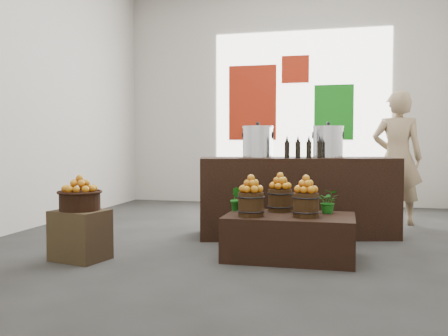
% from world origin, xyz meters
% --- Properties ---
extents(ground, '(7.00, 7.00, 0.00)m').
position_xyz_m(ground, '(0.00, 0.00, 0.00)').
color(ground, '#363533').
rests_on(ground, ground).
extents(back_wall, '(6.00, 0.04, 4.00)m').
position_xyz_m(back_wall, '(0.00, 3.50, 2.00)').
color(back_wall, beige).
rests_on(back_wall, ground).
extents(back_opening, '(3.20, 0.02, 2.40)m').
position_xyz_m(back_opening, '(0.30, 3.48, 2.00)').
color(back_opening, white).
rests_on(back_opening, back_wall).
extents(deco_red_left, '(0.90, 0.04, 1.40)m').
position_xyz_m(deco_red_left, '(-0.60, 3.47, 1.90)').
color(deco_red_left, '#9E1F0C').
rests_on(deco_red_left, back_wall).
extents(deco_green_right, '(0.70, 0.04, 1.00)m').
position_xyz_m(deco_green_right, '(0.90, 3.47, 1.70)').
color(deco_green_right, '#117113').
rests_on(deco_green_right, back_wall).
extents(deco_red_upper, '(0.50, 0.04, 0.50)m').
position_xyz_m(deco_red_upper, '(0.20, 3.47, 2.50)').
color(deco_red_upper, '#9E1F0C').
rests_on(deco_red_upper, back_wall).
extents(crate, '(0.57, 0.50, 0.49)m').
position_xyz_m(crate, '(-1.42, -1.43, 0.25)').
color(crate, brown).
rests_on(crate, ground).
extents(wicker_basket, '(0.40, 0.40, 0.18)m').
position_xyz_m(wicker_basket, '(-1.42, -1.43, 0.58)').
color(wicker_basket, black).
rests_on(wicker_basket, crate).
extents(apples_in_basket, '(0.31, 0.31, 0.17)m').
position_xyz_m(apples_in_basket, '(-1.42, -1.43, 0.76)').
color(apples_in_basket, '#990904').
rests_on(apples_in_basket, wicker_basket).
extents(display_table, '(1.27, 0.78, 0.44)m').
position_xyz_m(display_table, '(0.58, -0.89, 0.22)').
color(display_table, black).
rests_on(display_table, ground).
extents(apple_bucket_front_left, '(0.25, 0.25, 0.23)m').
position_xyz_m(apple_bucket_front_left, '(0.21, -1.06, 0.55)').
color(apple_bucket_front_left, '#38260F').
rests_on(apple_bucket_front_left, display_table).
extents(apples_in_bucket_front_left, '(0.19, 0.19, 0.17)m').
position_xyz_m(apples_in_bucket_front_left, '(0.21, -1.06, 0.76)').
color(apples_in_bucket_front_left, '#990904').
rests_on(apples_in_bucket_front_left, apple_bucket_front_left).
extents(apple_bucket_front_right, '(0.25, 0.25, 0.23)m').
position_xyz_m(apple_bucket_front_right, '(0.74, -0.98, 0.55)').
color(apple_bucket_front_right, '#38260F').
rests_on(apple_bucket_front_right, display_table).
extents(apples_in_bucket_front_right, '(0.19, 0.19, 0.17)m').
position_xyz_m(apples_in_bucket_front_right, '(0.74, -0.98, 0.76)').
color(apples_in_bucket_front_right, '#990904').
rests_on(apples_in_bucket_front_right, apple_bucket_front_right).
extents(apple_bucket_rear, '(0.25, 0.25, 0.23)m').
position_xyz_m(apple_bucket_rear, '(0.45, -0.65, 0.55)').
color(apple_bucket_rear, '#38260F').
rests_on(apple_bucket_rear, display_table).
extents(apples_in_bucket_rear, '(0.19, 0.19, 0.17)m').
position_xyz_m(apples_in_bucket_rear, '(0.45, -0.65, 0.76)').
color(apples_in_bucket_rear, '#990904').
rests_on(apples_in_bucket_rear, apple_bucket_rear).
extents(herb_garnish_right, '(0.24, 0.22, 0.24)m').
position_xyz_m(herb_garnish_right, '(0.95, -0.68, 0.56)').
color(herb_garnish_right, '#146214').
rests_on(herb_garnish_right, display_table).
extents(herb_garnish_left, '(0.16, 0.14, 0.26)m').
position_xyz_m(herb_garnish_left, '(0.00, -0.72, 0.57)').
color(herb_garnish_left, '#146214').
rests_on(herb_garnish_left, display_table).
extents(counter, '(2.49, 1.34, 0.97)m').
position_xyz_m(counter, '(0.53, 0.34, 0.49)').
color(counter, black).
rests_on(counter, ground).
extents(stock_pot_left, '(0.37, 0.37, 0.37)m').
position_xyz_m(stock_pot_left, '(0.06, 0.22, 1.16)').
color(stock_pot_left, silver).
rests_on(stock_pot_left, counter).
extents(stock_pot_center, '(0.37, 0.37, 0.37)m').
position_xyz_m(stock_pot_center, '(0.90, 0.44, 1.16)').
color(stock_pot_center, silver).
rests_on(stock_pot_center, counter).
extents(oil_cruets, '(0.35, 0.15, 0.27)m').
position_xyz_m(oil_cruets, '(0.59, 0.11, 1.11)').
color(oil_cruets, black).
rests_on(oil_cruets, counter).
extents(shopper, '(0.71, 0.49, 1.88)m').
position_xyz_m(shopper, '(1.82, 1.57, 0.94)').
color(shopper, '#937C5A').
rests_on(shopper, ground).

